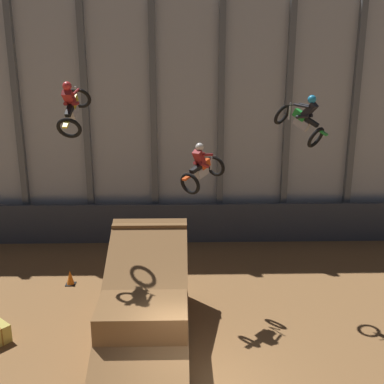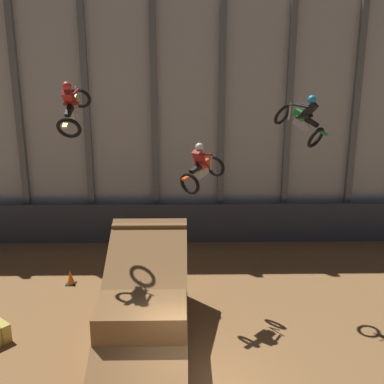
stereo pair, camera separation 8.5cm
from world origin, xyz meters
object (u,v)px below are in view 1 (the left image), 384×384
at_px(rider_bike_right_air, 302,120).
at_px(rider_bike_center_air, 202,168).
at_px(traffic_cone_near_ramp, 70,278).
at_px(rider_bike_left_air, 73,107).
at_px(dirt_ramp, 147,299).

bearing_deg(rider_bike_right_air, rider_bike_center_air, 139.04).
bearing_deg(traffic_cone_near_ramp, rider_bike_left_air, -63.98).
xyz_separation_m(rider_bike_left_air, rider_bike_right_air, (7.04, 0.72, -0.47)).
bearing_deg(dirt_ramp, rider_bike_left_air, 155.00).
bearing_deg(rider_bike_center_air, rider_bike_left_air, -134.86).
height_order(dirt_ramp, rider_bike_left_air, rider_bike_left_air).
xyz_separation_m(dirt_ramp, rider_bike_left_air, (-2.12, 0.99, 5.78)).
height_order(rider_bike_left_air, rider_bike_right_air, rider_bike_left_air).
height_order(rider_bike_left_air, traffic_cone_near_ramp, rider_bike_left_air).
bearing_deg(rider_bike_left_air, rider_bike_center_air, 11.02).
bearing_deg(rider_bike_right_air, traffic_cone_near_ramp, 124.32).
distance_m(rider_bike_left_air, traffic_cone_near_ramp, 6.93).
distance_m(dirt_ramp, rider_bike_center_air, 4.43).
height_order(rider_bike_right_air, traffic_cone_near_ramp, rider_bike_right_air).
height_order(dirt_ramp, rider_bike_center_air, rider_bike_center_air).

